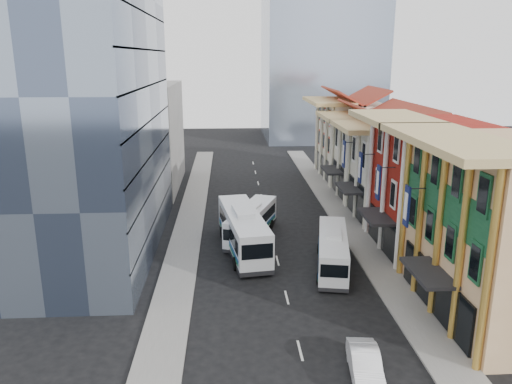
{
  "coord_description": "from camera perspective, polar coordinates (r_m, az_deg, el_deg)",
  "views": [
    {
      "loc": [
        -4.24,
        -25.75,
        17.4
      ],
      "look_at": [
        -1.48,
        22.44,
        4.29
      ],
      "focal_mm": 35.0,
      "sensor_mm": 36.0,
      "label": 1
    }
  ],
  "objects": [
    {
      "name": "ground",
      "position": [
        31.37,
        5.33,
        -18.58
      ],
      "size": [
        200.0,
        200.0,
        0.0
      ],
      "primitive_type": "plane",
      "color": "black",
      "rests_on": "ground"
    },
    {
      "name": "bus_right",
      "position": [
        42.94,
        8.76,
        -6.53
      ],
      "size": [
        4.24,
        10.51,
        3.28
      ],
      "primitive_type": null,
      "rotation": [
        0.0,
        0.0,
        -0.19
      ],
      "color": "silver",
      "rests_on": "ground"
    },
    {
      "name": "office_tower",
      "position": [
        46.6,
        -19.56,
        11.39
      ],
      "size": [
        12.0,
        26.0,
        30.0
      ],
      "primitive_type": "cube",
      "color": "#3F4C64",
      "rests_on": "ground"
    },
    {
      "name": "shophouse_cream_near",
      "position": [
        56.72,
        15.58,
        2.0
      ],
      "size": [
        8.0,
        9.0,
        10.0
      ],
      "primitive_type": "cube",
      "color": "beige",
      "rests_on": "ground"
    },
    {
      "name": "shophouse_red",
      "position": [
        47.86,
        19.24,
        0.54
      ],
      "size": [
        8.0,
        10.0,
        12.0
      ],
      "primitive_type": "cube",
      "color": "maroon",
      "rests_on": "ground"
    },
    {
      "name": "shophouse_cream_far",
      "position": [
        74.98,
        10.91,
        5.79
      ],
      "size": [
        8.0,
        12.0,
        11.0
      ],
      "primitive_type": "cube",
      "color": "beige",
      "rests_on": "ground"
    },
    {
      "name": "office_block_far",
      "position": [
        69.55,
        -13.05,
        6.2
      ],
      "size": [
        10.0,
        18.0,
        14.0
      ],
      "primitive_type": "cube",
      "color": "gray",
      "rests_on": "ground"
    },
    {
      "name": "sidewalk_left",
      "position": [
        50.98,
        -7.9,
        -4.83
      ],
      "size": [
        3.0,
        90.0,
        0.15
      ],
      "primitive_type": "cube",
      "color": "slate",
      "rests_on": "ground"
    },
    {
      "name": "sidewalk_right",
      "position": [
        52.37,
        11.03,
        -4.42
      ],
      "size": [
        3.0,
        90.0,
        0.15
      ],
      "primitive_type": "cube",
      "color": "slate",
      "rests_on": "ground"
    },
    {
      "name": "sedan_right",
      "position": [
        30.14,
        12.36,
        -18.71
      ],
      "size": [
        2.14,
        4.8,
        1.54
      ],
      "primitive_type": "imported",
      "rotation": [
        0.0,
        0.0,
        -0.11
      ],
      "color": "silver",
      "rests_on": "ground"
    },
    {
      "name": "bus_left_far",
      "position": [
        49.45,
        -0.51,
        -3.37
      ],
      "size": [
        5.89,
        10.56,
        3.32
      ],
      "primitive_type": null,
      "rotation": [
        0.0,
        0.0,
        -0.36
      ],
      "color": "white",
      "rests_on": "ground"
    },
    {
      "name": "shophouse_tan",
      "position": [
        37.53,
        26.07,
        -4.1
      ],
      "size": [
        8.0,
        14.0,
        12.0
      ],
      "primitive_type": "cube",
      "color": "tan",
      "rests_on": "ground"
    },
    {
      "name": "bus_left_near",
      "position": [
        45.93,
        -1.47,
        -4.36
      ],
      "size": [
        4.79,
        13.0,
        4.07
      ],
      "primitive_type": null,
      "rotation": [
        0.0,
        0.0,
        0.15
      ],
      "color": "white",
      "rests_on": "ground"
    },
    {
      "name": "shophouse_cream_mid",
      "position": [
        65.1,
        13.09,
        3.81
      ],
      "size": [
        8.0,
        9.0,
        10.0
      ],
      "primitive_type": "cube",
      "color": "beige",
      "rests_on": "ground"
    }
  ]
}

